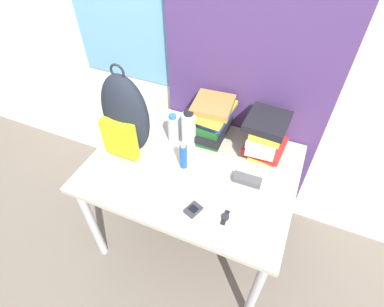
{
  "coord_description": "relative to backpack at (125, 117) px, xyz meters",
  "views": [
    {
      "loc": [
        0.44,
        -0.61,
        2.0
      ],
      "look_at": [
        0.0,
        0.42,
        0.85
      ],
      "focal_mm": 28.0,
      "sensor_mm": 36.0,
      "label": 1
    }
  ],
  "objects": [
    {
      "name": "ground_plane",
      "position": [
        0.38,
        -0.41,
        -0.99
      ],
      "size": [
        12.0,
        12.0,
        0.0
      ],
      "primitive_type": "plane",
      "color": "#665B51"
    },
    {
      "name": "backpack",
      "position": [
        0.0,
        0.0,
        0.0
      ],
      "size": [
        0.28,
        0.19,
        0.55
      ],
      "color": "#1E232D",
      "rests_on": "desk"
    },
    {
      "name": "sunscreen_bottle",
      "position": [
        0.34,
        -0.0,
        -0.16
      ],
      "size": [
        0.04,
        0.04,
        0.18
      ],
      "color": "blue",
      "rests_on": "desk"
    },
    {
      "name": "curtain_blue",
      "position": [
        0.53,
        0.47,
        0.26
      ],
      "size": [
        0.97,
        0.04,
        2.5
      ],
      "color": "#4C336B",
      "rests_on": "ground_plane"
    },
    {
      "name": "sports_bottle",
      "position": [
        0.3,
        0.17,
        -0.12
      ],
      "size": [
        0.08,
        0.08,
        0.25
      ],
      "color": "white",
      "rests_on": "desk"
    },
    {
      "name": "wall_back",
      "position": [
        0.38,
        0.52,
        0.26
      ],
      "size": [
        6.0,
        0.06,
        2.5
      ],
      "color": "silver",
      "rests_on": "ground_plane"
    },
    {
      "name": "cell_phone",
      "position": [
        0.51,
        -0.25,
        -0.23
      ],
      "size": [
        0.08,
        0.1,
        0.02
      ],
      "color": "#2D2D33",
      "rests_on": "desk"
    },
    {
      "name": "book_stack_left",
      "position": [
        0.39,
        0.29,
        -0.11
      ],
      "size": [
        0.24,
        0.29,
        0.26
      ],
      "color": "#1E5623",
      "rests_on": "desk"
    },
    {
      "name": "book_stack_center",
      "position": [
        0.72,
        0.29,
        -0.11
      ],
      "size": [
        0.25,
        0.28,
        0.24
      ],
      "color": "yellow",
      "rests_on": "desk"
    },
    {
      "name": "water_bottle",
      "position": [
        0.2,
        0.17,
        -0.15
      ],
      "size": [
        0.06,
        0.06,
        0.19
      ],
      "color": "silver",
      "rests_on": "desk"
    },
    {
      "name": "wristwatch",
      "position": [
        0.66,
        -0.23,
        -0.23
      ],
      "size": [
        0.04,
        0.09,
        0.01
      ],
      "color": "black",
      "rests_on": "desk"
    },
    {
      "name": "sunglasses_case",
      "position": [
        0.7,
        0.02,
        -0.22
      ],
      "size": [
        0.15,
        0.06,
        0.04
      ],
      "color": "#47474C",
      "rests_on": "desk"
    },
    {
      "name": "desk",
      "position": [
        0.38,
        0.02,
        -0.33
      ],
      "size": [
        1.15,
        0.84,
        0.75
      ],
      "color": "#B7B299",
      "rests_on": "ground_plane"
    }
  ]
}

